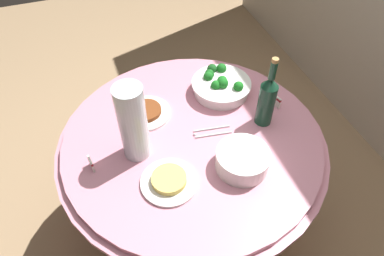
{
  "coord_description": "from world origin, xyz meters",
  "views": [
    {
      "loc": [
        0.94,
        -0.33,
        1.87
      ],
      "look_at": [
        0.0,
        0.0,
        0.79
      ],
      "focal_mm": 32.98,
      "sensor_mm": 36.0,
      "label": 1
    }
  ],
  "objects_px": {
    "decorative_fruit_vase": "(134,127)",
    "plate_stack": "(242,160)",
    "food_plate_stir_fry": "(146,112)",
    "label_placard_mid": "(276,101)",
    "serving_tongs": "(211,132)",
    "broccoli_bowl": "(221,86)",
    "wine_bottle": "(267,99)",
    "label_placard_front": "(91,163)",
    "food_plate_noodles": "(169,181)"
  },
  "relations": [
    {
      "from": "broccoli_bowl",
      "to": "food_plate_stir_fry",
      "type": "relative_size",
      "value": 1.27
    },
    {
      "from": "food_plate_noodles",
      "to": "label_placard_front",
      "type": "relative_size",
      "value": 4.0
    },
    {
      "from": "broccoli_bowl",
      "to": "serving_tongs",
      "type": "relative_size",
      "value": 1.67
    },
    {
      "from": "plate_stack",
      "to": "decorative_fruit_vase",
      "type": "height_order",
      "value": "decorative_fruit_vase"
    },
    {
      "from": "wine_bottle",
      "to": "decorative_fruit_vase",
      "type": "height_order",
      "value": "decorative_fruit_vase"
    },
    {
      "from": "broccoli_bowl",
      "to": "label_placard_front",
      "type": "height_order",
      "value": "broccoli_bowl"
    },
    {
      "from": "label_placard_front",
      "to": "label_placard_mid",
      "type": "distance_m",
      "value": 0.86
    },
    {
      "from": "decorative_fruit_vase",
      "to": "label_placard_front",
      "type": "relative_size",
      "value": 6.18
    },
    {
      "from": "wine_bottle",
      "to": "serving_tongs",
      "type": "height_order",
      "value": "wine_bottle"
    },
    {
      "from": "wine_bottle",
      "to": "food_plate_stir_fry",
      "type": "xyz_separation_m",
      "value": [
        -0.22,
        -0.48,
        -0.12
      ]
    },
    {
      "from": "broccoli_bowl",
      "to": "food_plate_noodles",
      "type": "height_order",
      "value": "broccoli_bowl"
    },
    {
      "from": "food_plate_stir_fry",
      "to": "label_placard_mid",
      "type": "relative_size",
      "value": 4.0
    },
    {
      "from": "wine_bottle",
      "to": "food_plate_stir_fry",
      "type": "relative_size",
      "value": 1.53
    },
    {
      "from": "food_plate_stir_fry",
      "to": "decorative_fruit_vase",
      "type": "bearing_deg",
      "value": -23.49
    },
    {
      "from": "serving_tongs",
      "to": "decorative_fruit_vase",
      "type": "bearing_deg",
      "value": -90.24
    },
    {
      "from": "wine_bottle",
      "to": "food_plate_stir_fry",
      "type": "height_order",
      "value": "wine_bottle"
    },
    {
      "from": "serving_tongs",
      "to": "label_placard_mid",
      "type": "bearing_deg",
      "value": 99.3
    },
    {
      "from": "plate_stack",
      "to": "label_placard_mid",
      "type": "relative_size",
      "value": 3.82
    },
    {
      "from": "food_plate_noodles",
      "to": "label_placard_mid",
      "type": "height_order",
      "value": "label_placard_mid"
    },
    {
      "from": "broccoli_bowl",
      "to": "label_placard_front",
      "type": "distance_m",
      "value": 0.7
    },
    {
      "from": "serving_tongs",
      "to": "food_plate_noodles",
      "type": "relative_size",
      "value": 0.76
    },
    {
      "from": "label_placard_mid",
      "to": "decorative_fruit_vase",
      "type": "bearing_deg",
      "value": -85.29
    },
    {
      "from": "serving_tongs",
      "to": "plate_stack",
      "type": "bearing_deg",
      "value": 12.76
    },
    {
      "from": "wine_bottle",
      "to": "label_placard_mid",
      "type": "distance_m",
      "value": 0.16
    },
    {
      "from": "food_plate_stir_fry",
      "to": "broccoli_bowl",
      "type": "bearing_deg",
      "value": 94.27
    },
    {
      "from": "food_plate_noodles",
      "to": "serving_tongs",
      "type": "bearing_deg",
      "value": 127.39
    },
    {
      "from": "serving_tongs",
      "to": "label_placard_front",
      "type": "xyz_separation_m",
      "value": [
        0.02,
        -0.51,
        0.03
      ]
    },
    {
      "from": "plate_stack",
      "to": "label_placard_mid",
      "type": "distance_m",
      "value": 0.4
    },
    {
      "from": "decorative_fruit_vase",
      "to": "food_plate_stir_fry",
      "type": "height_order",
      "value": "decorative_fruit_vase"
    },
    {
      "from": "decorative_fruit_vase",
      "to": "serving_tongs",
      "type": "relative_size",
      "value": 2.02
    },
    {
      "from": "decorative_fruit_vase",
      "to": "food_plate_noodles",
      "type": "distance_m",
      "value": 0.24
    },
    {
      "from": "decorative_fruit_vase",
      "to": "serving_tongs",
      "type": "distance_m",
      "value": 0.35
    },
    {
      "from": "plate_stack",
      "to": "decorative_fruit_vase",
      "type": "relative_size",
      "value": 0.62
    },
    {
      "from": "wine_bottle",
      "to": "food_plate_noodles",
      "type": "xyz_separation_m",
      "value": [
        0.18,
        -0.49,
        -0.12
      ]
    },
    {
      "from": "food_plate_stir_fry",
      "to": "label_placard_front",
      "type": "height_order",
      "value": "label_placard_front"
    },
    {
      "from": "wine_bottle",
      "to": "label_placard_front",
      "type": "distance_m",
      "value": 0.76
    },
    {
      "from": "label_placard_front",
      "to": "serving_tongs",
      "type": "bearing_deg",
      "value": 92.21
    },
    {
      "from": "serving_tongs",
      "to": "wine_bottle",
      "type": "bearing_deg",
      "value": 87.0
    },
    {
      "from": "broccoli_bowl",
      "to": "wine_bottle",
      "type": "height_order",
      "value": "wine_bottle"
    },
    {
      "from": "food_plate_stir_fry",
      "to": "label_placard_mid",
      "type": "height_order",
      "value": "label_placard_mid"
    },
    {
      "from": "label_placard_front",
      "to": "decorative_fruit_vase",
      "type": "bearing_deg",
      "value": 96.38
    },
    {
      "from": "decorative_fruit_vase",
      "to": "label_placard_mid",
      "type": "height_order",
      "value": "decorative_fruit_vase"
    },
    {
      "from": "decorative_fruit_vase",
      "to": "plate_stack",
      "type": "bearing_deg",
      "value": 60.49
    },
    {
      "from": "wine_bottle",
      "to": "decorative_fruit_vase",
      "type": "distance_m",
      "value": 0.56
    },
    {
      "from": "food_plate_noodles",
      "to": "broccoli_bowl",
      "type": "bearing_deg",
      "value": 137.39
    },
    {
      "from": "plate_stack",
      "to": "label_placard_mid",
      "type": "xyz_separation_m",
      "value": [
        -0.26,
        0.29,
        -0.01
      ]
    },
    {
      "from": "broccoli_bowl",
      "to": "plate_stack",
      "type": "bearing_deg",
      "value": -11.88
    },
    {
      "from": "food_plate_noodles",
      "to": "label_placard_mid",
      "type": "bearing_deg",
      "value": 112.53
    },
    {
      "from": "serving_tongs",
      "to": "label_placard_front",
      "type": "distance_m",
      "value": 0.51
    },
    {
      "from": "serving_tongs",
      "to": "broccoli_bowl",
      "type": "bearing_deg",
      "value": 148.89
    }
  ]
}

